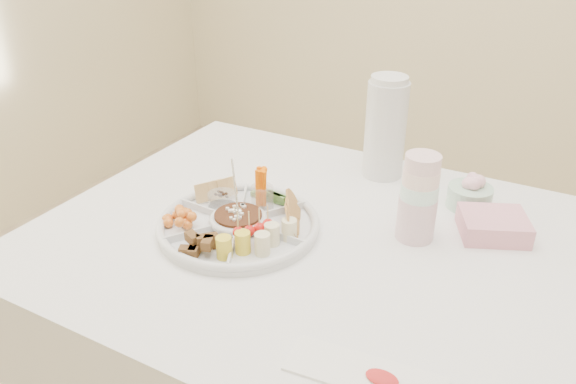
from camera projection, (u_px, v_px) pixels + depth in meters
The scene contains 14 objects.
dining_table at pixel (351, 370), 1.46m from camera, with size 1.52×1.02×0.76m, color white.
party_tray at pixel (238, 222), 1.34m from camera, with size 0.38×0.38×0.04m, color white.
bean_dip at pixel (238, 219), 1.33m from camera, with size 0.11×0.11×0.04m, color brown.
tortillas at pixel (293, 216), 1.32m from camera, with size 0.10×0.10×0.06m, color olive, non-canonical shape.
carrot_cucumber at pixel (269, 186), 1.41m from camera, with size 0.11×0.11×0.10m, color #FF6800, non-canonical shape.
pita_raisins at pixel (218, 192), 1.43m from camera, with size 0.10×0.10×0.05m, color tan, non-canonical shape.
cherries at pixel (184, 216), 1.33m from camera, with size 0.11×0.11×0.04m, color orange, non-canonical shape.
granola_chunks at pixel (203, 243), 1.23m from camera, with size 0.10×0.10×0.04m, color brown, non-canonical shape.
banana_tomato at pixel (261, 235), 1.22m from camera, with size 0.11×0.11×0.09m, color #D5BE7B, non-canonical shape.
cup_stack at pixel (419, 191), 1.26m from camera, with size 0.09×0.09×0.24m, color white.
thermos at pixel (386, 126), 1.55m from camera, with size 0.11×0.11×0.29m, color silver.
flower_bowl at pixel (470, 192), 1.43m from camera, with size 0.11×0.11×0.08m, color #92D6AD.
napkin_stack at pixel (493, 225), 1.32m from camera, with size 0.15×0.13×0.05m, color pink.
placemat at pixel (365, 374), 0.94m from camera, with size 0.27×0.09×0.01m, color silver.
Camera 1 is at (0.37, -1.02, 1.47)m, focal length 35.00 mm.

